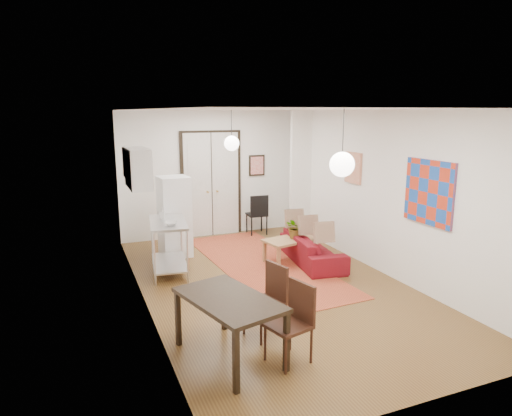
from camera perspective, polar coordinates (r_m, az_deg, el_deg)
name	(u,v)px	position (r m, az deg, el deg)	size (l,w,h in m)	color
floor	(272,284)	(7.83, 2.01, -9.53)	(7.00, 7.00, 0.00)	brown
ceiling	(273,110)	(7.29, 2.18, 12.20)	(4.20, 7.00, 0.02)	white
wall_back	(211,174)	(10.67, -5.68, 4.26)	(4.20, 0.02, 2.90)	white
wall_front	(427,267)	(4.57, 20.59, -6.90)	(4.20, 0.02, 2.90)	white
wall_left	(141,211)	(6.85, -14.13, -0.36)	(0.02, 7.00, 2.90)	white
wall_right	(379,192)	(8.50, 15.12, 1.93)	(0.02, 7.00, 2.90)	white
double_doors	(211,185)	(10.66, -5.59, 2.90)	(1.44, 0.06, 2.50)	white
stub_partition	(301,175)	(10.49, 5.58, 4.13)	(0.50, 0.10, 2.90)	white
wall_cabinet	(138,168)	(8.27, -14.58, 4.85)	(0.35, 1.00, 0.70)	silver
painting_popart	(429,192)	(7.51, 20.80, 1.84)	(0.05, 1.00, 1.00)	red
painting_abstract	(353,168)	(9.07, 12.06, 4.93)	(0.05, 0.50, 0.60)	beige
poster_back	(257,165)	(11.00, 0.11, 5.34)	(0.40, 0.03, 0.50)	red
print_left	(125,163)	(8.74, -16.03, 5.46)	(0.03, 0.44, 0.54)	#9D6741
pendant_back	(232,143)	(9.17, -3.07, 8.08)	(0.30, 0.30, 0.80)	white
pendant_front	(342,164)	(5.56, 10.70, 5.38)	(0.30, 0.30, 0.80)	white
kilim_rug	(263,264)	(8.82, 0.91, -6.98)	(1.69, 4.50, 0.01)	#BD512F
sofa	(312,249)	(8.91, 7.04, -5.08)	(0.73, 1.86, 0.54)	maroon
coffee_table	(291,242)	(8.89, 4.35, -4.23)	(1.12, 0.77, 0.46)	tan
potted_plant	(295,227)	(8.85, 4.96, -2.39)	(0.35, 0.40, 0.45)	#3B6C30
kitchen_counter	(168,239)	(8.34, -10.88, -3.85)	(0.79, 1.32, 0.96)	silver
bowl	(171,224)	(7.97, -10.55, -1.92)	(0.22, 0.22, 0.06)	beige
soap_bottle	(162,213)	(8.47, -11.67, -0.64)	(0.09, 0.09, 0.20)	#55A6B8
fridge	(174,217)	(9.26, -10.16, -1.08)	(0.57, 0.57, 1.62)	white
dining_table	(229,304)	(5.43, -3.40, -11.94)	(1.10, 1.52, 0.76)	black
dining_chair_near	(262,294)	(6.05, 0.70, -10.64)	(0.54, 0.68, 0.94)	#3B1B12
dining_chair_far	(285,315)	(5.47, 3.63, -13.23)	(0.54, 0.68, 0.94)	#3B1B12
black_side_chair	(255,210)	(10.91, -0.10, -0.24)	(0.46, 0.46, 0.96)	black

